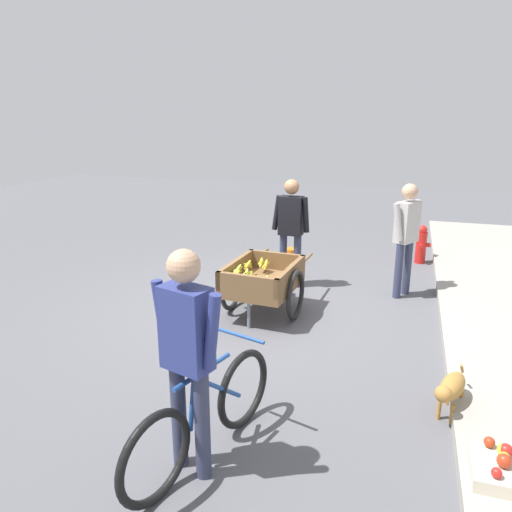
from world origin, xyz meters
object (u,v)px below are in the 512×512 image
(fruit_cart, at_px, (262,282))
(bystander_person, at_px, (406,230))
(bicycle, at_px, (204,417))
(cyclist_person, at_px, (187,344))
(apple_crate, at_px, (494,474))
(dog, at_px, (451,388))
(fire_hydrant, at_px, (421,244))
(plastic_bucket, at_px, (291,255))
(vendor_person, at_px, (291,224))

(fruit_cart, xyz_separation_m, bystander_person, (-1.23, 1.70, 0.52))
(bicycle, distance_m, cyclist_person, 0.67)
(cyclist_person, bearing_deg, apple_crate, 102.28)
(cyclist_person, relative_size, dog, 2.59)
(bicycle, distance_m, fire_hydrant, 5.95)
(cyclist_person, bearing_deg, bystander_person, 161.95)
(cyclist_person, height_order, plastic_bucket, cyclist_person)
(bicycle, height_order, dog, bicycle)
(fruit_cart, bearing_deg, cyclist_person, 7.01)
(bystander_person, bearing_deg, vendor_person, -87.15)
(fruit_cart, height_order, dog, fruit_cart)
(bicycle, xyz_separation_m, cyclist_person, (0.15, -0.04, 0.65))
(cyclist_person, distance_m, apple_crate, 2.28)
(apple_crate, bearing_deg, vendor_person, -147.03)
(bicycle, height_order, apple_crate, bicycle)
(vendor_person, distance_m, fire_hydrant, 2.71)
(bicycle, distance_m, bystander_person, 4.23)
(fruit_cart, height_order, bystander_person, bystander_person)
(plastic_bucket, distance_m, apple_crate, 5.43)
(plastic_bucket, bearing_deg, cyclist_person, 6.00)
(bystander_person, bearing_deg, bicycle, -18.12)
(vendor_person, bearing_deg, bicycle, 4.63)
(bicycle, bearing_deg, vendor_person, -175.37)
(plastic_bucket, bearing_deg, fruit_cart, 4.72)
(cyclist_person, height_order, fire_hydrant, cyclist_person)
(bicycle, bearing_deg, fire_hydrant, 164.71)
(vendor_person, bearing_deg, apple_crate, 32.97)
(vendor_person, bearing_deg, cyclist_person, 3.86)
(dog, distance_m, apple_crate, 0.86)
(cyclist_person, relative_size, fire_hydrant, 2.49)
(vendor_person, bearing_deg, fire_hydrant, 134.30)
(fruit_cart, distance_m, fire_hydrant, 3.58)
(fruit_cart, height_order, cyclist_person, cyclist_person)
(cyclist_person, xyz_separation_m, fire_hydrant, (-5.88, 1.61, -0.67))
(dog, bearing_deg, cyclist_person, -55.21)
(fire_hydrant, height_order, plastic_bucket, fire_hydrant)
(fire_hydrant, relative_size, bystander_person, 0.42)
(fruit_cart, distance_m, cyclist_person, 2.97)
(dog, bearing_deg, fire_hydrant, -177.46)
(cyclist_person, height_order, apple_crate, cyclist_person)
(bicycle, relative_size, cyclist_person, 0.96)
(dog, xyz_separation_m, fire_hydrant, (-4.62, -0.20, 0.06))
(fruit_cart, bearing_deg, apple_crate, 44.63)
(vendor_person, relative_size, dog, 2.50)
(cyclist_person, relative_size, bystander_person, 1.04)
(vendor_person, relative_size, apple_crate, 3.65)
(fruit_cart, relative_size, apple_crate, 3.86)
(fruit_cart, height_order, fire_hydrant, fruit_cart)
(plastic_bucket, height_order, apple_crate, apple_crate)
(bicycle, bearing_deg, apple_crate, 98.53)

